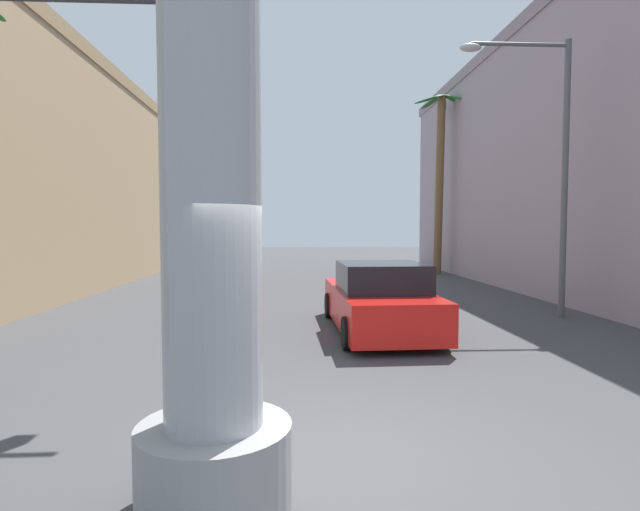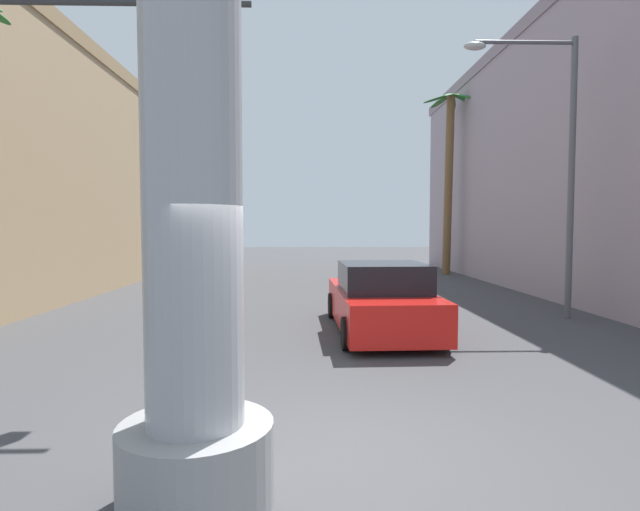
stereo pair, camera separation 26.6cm
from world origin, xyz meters
TOP-DOWN VIEW (x-y plane):
  - ground_plane at (0.00, 10.00)m, footprint 89.90×89.90m
  - building_left at (-10.48, 13.23)m, footprint 6.16×20.25m
  - building_right at (10.48, 13.50)m, footprint 6.16×26.41m
  - street_lamp at (5.97, 7.73)m, footprint 2.88×0.28m
  - traffic_light_mast at (-4.77, 3.16)m, footprint 5.39×0.32m
  - car_lead at (1.38, 6.19)m, footprint 2.18×4.93m
  - palm_tree_far_right at (6.74, 19.79)m, footprint 2.75×2.65m

SIDE VIEW (x-z plane):
  - ground_plane at x=0.00m, z-range 0.00..0.00m
  - car_lead at x=1.38m, z-range -0.08..1.48m
  - traffic_light_mast at x=-4.77m, z-range 1.23..7.12m
  - building_left at x=-10.48m, z-range 0.01..8.60m
  - street_lamp at x=5.97m, z-range 0.79..7.87m
  - building_right at x=10.48m, z-range 0.01..9.80m
  - palm_tree_far_right at x=6.74m, z-range 0.80..9.73m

